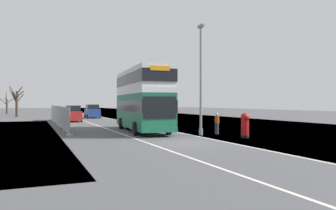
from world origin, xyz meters
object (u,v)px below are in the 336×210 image
Objects in this scene: lamppost_foreground at (201,83)px; red_pillar_postbox at (245,124)px; car_oncoming_near at (73,114)px; car_receding_mid at (92,112)px; double_decker_bus at (142,99)px; roadworks_barrier at (167,120)px; pedestrian_at_kerb at (217,123)px.

red_pillar_postbox is (1.94, -2.66, -2.86)m from lamppost_foreground.
lamppost_foreground reaches higher than car_oncoming_near.
car_receding_mid reaches higher than car_oncoming_near.
red_pillar_postbox is 25.65m from car_oncoming_near.
car_receding_mid is (-4.59, 33.33, 0.06)m from red_pillar_postbox.
double_decker_bus is at bearing 123.05° from red_pillar_postbox.
double_decker_bus reaches higher than roadworks_barrier.
car_receding_mid is at bearing 97.85° from red_pillar_postbox.
car_oncoming_near is at bearing 116.74° from roadworks_barrier.
roadworks_barrier is 1.18× the size of pedestrian_at_kerb.
roadworks_barrier is at bearing -82.30° from car_receding_mid.
lamppost_foreground reaches higher than double_decker_bus.
car_receding_mid is (3.93, 9.14, 0.04)m from car_oncoming_near.
double_decker_bus is at bearing 121.29° from lamppost_foreground.
lamppost_foreground is 4.36m from red_pillar_postbox.
car_receding_mid is at bearing 66.75° from car_oncoming_near.
pedestrian_at_kerb is at bearing -44.57° from double_decker_bus.
double_decker_bus is 6.69× the size of pedestrian_at_kerb.
lamppost_foreground reaches higher than car_receding_mid.
car_oncoming_near is 2.52× the size of pedestrian_at_kerb.
red_pillar_postbox is at bearing -53.94° from lamppost_foreground.
lamppost_foreground reaches higher than pedestrian_at_kerb.
double_decker_bus reaches higher than car_receding_mid.
red_pillar_postbox is at bearing -81.83° from roadworks_barrier.
double_decker_bus is 25.92m from car_receding_mid.
double_decker_bus is 9.09m from red_pillar_postbox.
roadworks_barrier is 15.68m from car_oncoming_near.
double_decker_bus reaches higher than car_oncoming_near.
lamppost_foreground is 4.24× the size of roadworks_barrier.
lamppost_foreground reaches higher than roadworks_barrier.
car_receding_mid is (0.27, 25.86, -1.71)m from double_decker_bus.
car_receding_mid is at bearing 94.95° from lamppost_foreground.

